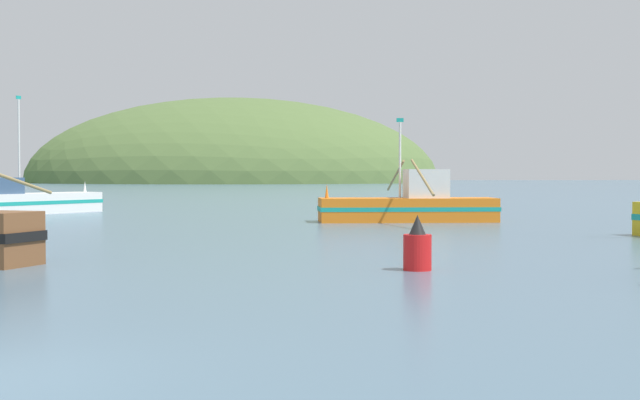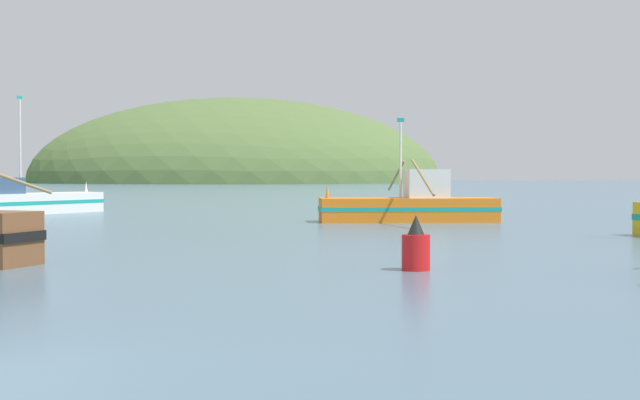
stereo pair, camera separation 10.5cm
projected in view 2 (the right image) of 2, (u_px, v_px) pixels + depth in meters
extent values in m
ellipsoid|color=#516B38|center=(237.00, 182.00, 239.45)|extent=(109.11, 87.29, 44.73)
cube|color=white|center=(25.00, 204.00, 53.90)|extent=(8.03, 9.94, 1.25)
cube|color=teal|center=(25.00, 203.00, 53.90)|extent=(8.11, 10.04, 0.23)
cone|color=white|center=(86.00, 187.00, 57.99)|extent=(0.28, 0.28, 0.70)
cube|color=#334C6B|center=(2.00, 186.00, 52.47)|extent=(2.59, 2.69, 0.96)
cylinder|color=silver|center=(20.00, 147.00, 53.53)|extent=(0.12, 0.12, 5.62)
cube|color=teal|center=(20.00, 97.00, 53.45)|extent=(0.23, 0.31, 0.20)
cube|color=orange|center=(408.00, 210.00, 45.45)|extent=(8.98, 2.54, 1.21)
cube|color=teal|center=(408.00, 209.00, 45.44)|extent=(9.07, 2.56, 0.22)
cone|color=orange|center=(327.00, 191.00, 45.12)|extent=(0.20, 0.20, 0.70)
cube|color=silver|center=(427.00, 184.00, 45.47)|extent=(2.10, 1.92, 1.46)
cylinder|color=silver|center=(401.00, 160.00, 45.34)|extent=(0.12, 0.12, 3.82)
cube|color=teal|center=(401.00, 120.00, 45.28)|extent=(0.36, 0.04, 0.20)
cylinder|color=#997F4C|center=(422.00, 177.00, 41.52)|extent=(0.20, 5.41, 1.72)
cylinder|color=#997F4C|center=(396.00, 176.00, 49.27)|extent=(0.20, 5.41, 1.72)
cylinder|color=red|center=(416.00, 252.00, 22.75)|extent=(0.72, 0.72, 0.91)
cone|color=black|center=(416.00, 225.00, 22.72)|extent=(0.43, 0.43, 0.50)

